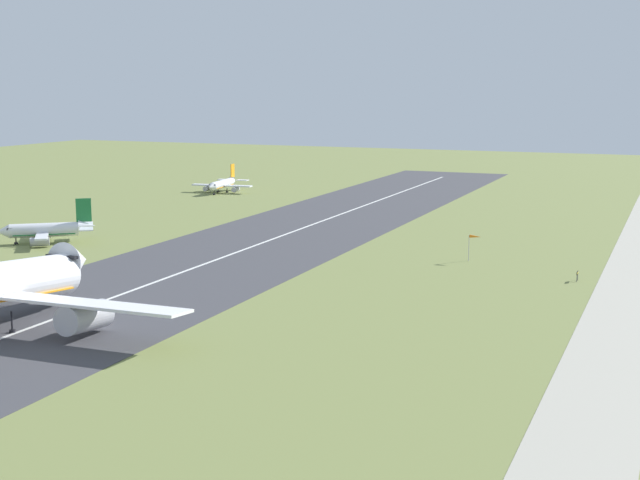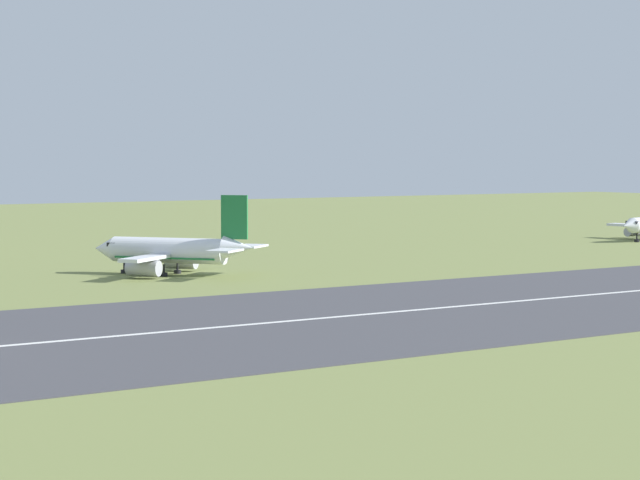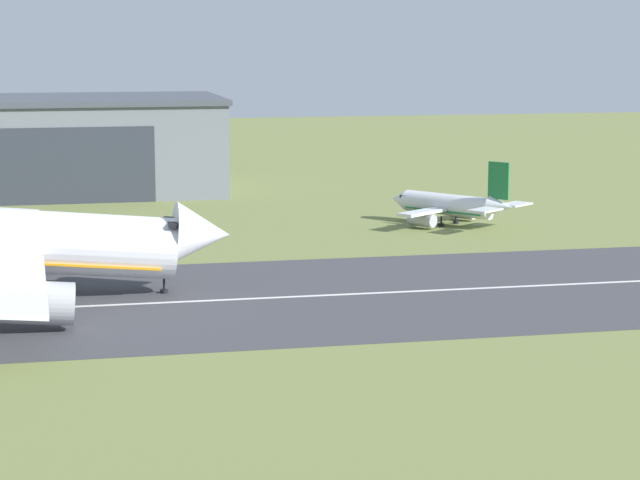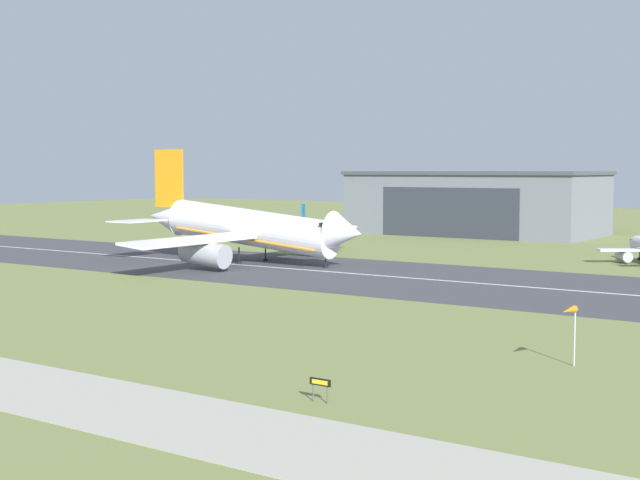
{
  "view_description": "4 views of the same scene",
  "coord_description": "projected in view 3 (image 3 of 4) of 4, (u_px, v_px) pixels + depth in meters",
  "views": [
    {
      "loc": [
        -140.09,
        17.92,
        33.1
      ],
      "look_at": [
        -9.36,
        71.76,
        8.61
      ],
      "focal_mm": 50.0,
      "sensor_mm": 36.0,
      "label": 1
    },
    {
      "loc": [
        -55.96,
        13.9,
        13.59
      ],
      "look_at": [
        -8.75,
        83.67,
        8.05
      ],
      "focal_mm": 70.0,
      "sensor_mm": 36.0,
      "label": 2
    },
    {
      "loc": [
        -43.58,
        -20.99,
        26.54
      ],
      "look_at": [
        -20.71,
        84.01,
        8.63
      ],
      "focal_mm": 70.0,
      "sensor_mm": 36.0,
      "label": 3
    },
    {
      "loc": [
        49.58,
        -16.46,
        16.19
      ],
      "look_at": [
        -12.01,
        73.56,
        7.62
      ],
      "focal_mm": 50.0,
      "sensor_mm": 36.0,
      "label": 4
    }
  ],
  "objects": [
    {
      "name": "runway_centreline",
      "position": [
        479.0,
        288.0,
        130.66
      ],
      "size": [
        358.19,
        0.7,
        0.01
      ],
      "primitive_type": "cube",
      "color": "silver",
      "rests_on": "runway_strip"
    },
    {
      "name": "hangar_building",
      "position": [
        39.0,
        145.0,
        208.34
      ],
      "size": [
        60.76,
        32.64,
        15.93
      ],
      "color": "slate",
      "rests_on": "ground_plane"
    },
    {
      "name": "airplane_parked_centre",
      "position": [
        450.0,
        205.0,
        173.56
      ],
      "size": [
        19.52,
        20.35,
        9.38
      ],
      "color": "silver",
      "rests_on": "ground_plane"
    },
    {
      "name": "runway_strip",
      "position": [
        479.0,
        289.0,
        130.67
      ],
      "size": [
        397.98,
        40.72,
        0.06
      ],
      "primitive_type": "cube",
      "color": "#3D3D42",
      "rests_on": "ground_plane"
    },
    {
      "name": "airplane_landing",
      "position": [
        3.0,
        243.0,
        123.77
      ],
      "size": [
        47.26,
        60.41,
        20.02
      ],
      "color": "white",
      "rests_on": "ground_plane"
    }
  ]
}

